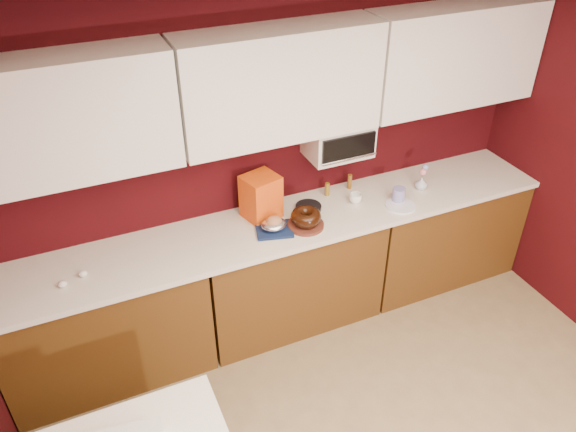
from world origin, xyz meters
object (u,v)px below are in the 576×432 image
(toaster_oven, at_px, (338,139))
(flower_vase, at_px, (421,183))
(pandoro_box, at_px, (261,197))
(blue_jar, at_px, (399,195))
(bundt_cake, at_px, (306,217))
(foil_ham_nest, at_px, (274,224))
(coffee_mug, at_px, (355,197))

(toaster_oven, distance_m, flower_vase, 0.79)
(pandoro_box, height_order, blue_jar, pandoro_box)
(bundt_cake, relative_size, foil_ham_nest, 1.19)
(toaster_oven, bearing_deg, coffee_mug, -56.33)
(toaster_oven, xyz_separation_m, coffee_mug, (0.09, -0.14, -0.43))
(blue_jar, bearing_deg, foil_ham_nest, 178.62)
(toaster_oven, xyz_separation_m, blue_jar, (0.39, -0.25, -0.42))
(bundt_cake, height_order, foil_ham_nest, bundt_cake)
(pandoro_box, bearing_deg, coffee_mug, -25.02)
(bundt_cake, distance_m, coffee_mug, 0.48)
(bundt_cake, bearing_deg, flower_vase, 5.31)
(toaster_oven, height_order, bundt_cake, toaster_oven)
(pandoro_box, bearing_deg, toaster_oven, -13.12)
(blue_jar, height_order, flower_vase, blue_jar)
(toaster_oven, bearing_deg, flower_vase, -15.11)
(toaster_oven, bearing_deg, blue_jar, -33.12)
(pandoro_box, relative_size, coffee_mug, 3.61)
(coffee_mug, bearing_deg, blue_jar, -20.91)
(toaster_oven, bearing_deg, bundt_cake, -143.81)
(pandoro_box, bearing_deg, flower_vase, -22.24)
(bundt_cake, relative_size, flower_vase, 1.93)
(coffee_mug, height_order, blue_jar, blue_jar)
(toaster_oven, height_order, foil_ham_nest, toaster_oven)
(bundt_cake, bearing_deg, foil_ham_nest, 170.18)
(blue_jar, bearing_deg, pandoro_box, 166.79)
(bundt_cake, bearing_deg, toaster_oven, 36.19)
(pandoro_box, xyz_separation_m, blue_jar, (0.99, -0.23, -0.10))
(flower_vase, bearing_deg, toaster_oven, 164.89)
(foil_ham_nest, bearing_deg, toaster_oven, 21.44)
(foil_ham_nest, relative_size, blue_jar, 1.61)
(flower_vase, bearing_deg, blue_jar, -162.77)
(coffee_mug, distance_m, flower_vase, 0.55)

